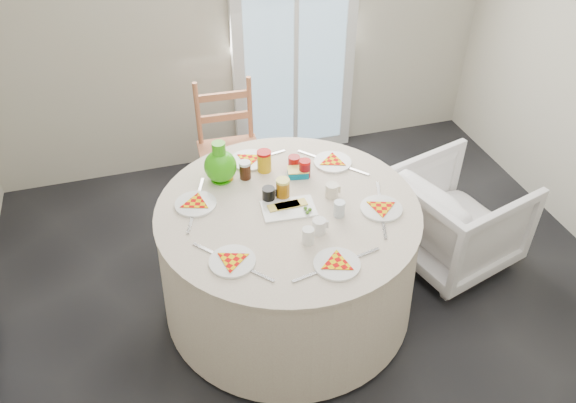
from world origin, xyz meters
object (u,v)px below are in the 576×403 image
object	(u,v)px
table	(288,258)
wooden_chair	(230,154)
armchair	(458,211)
green_pitcher	(220,164)

from	to	relation	value
table	wooden_chair	size ratio (longest dim) A/B	1.55
wooden_chair	armchair	distance (m)	1.62
green_pitcher	wooden_chair	bearing A→B (deg)	53.68
armchair	wooden_chair	bearing A→B (deg)	37.71
table	green_pitcher	world-z (taller)	green_pitcher
table	armchair	xyz separation A→B (m)	(1.18, 0.08, 0.02)
table	wooden_chair	distance (m)	1.06
table	wooden_chair	bearing A→B (deg)	96.44
table	armchair	bearing A→B (deg)	4.08
wooden_chair	armchair	bearing A→B (deg)	-33.86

